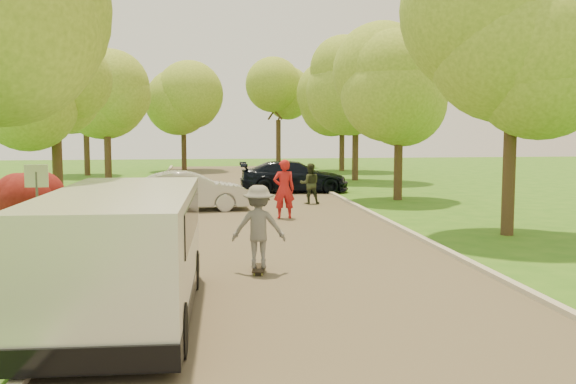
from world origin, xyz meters
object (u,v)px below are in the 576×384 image
street_sign (37,190)px  minivan (123,252)px  dark_sedan (294,177)px  person_striped (284,189)px  skateboarder (259,227)px  person_olive (310,184)px  silver_sedan (189,191)px  longboard (259,268)px

street_sign → minivan: (2.69, -5.77, -0.47)m
dark_sedan → person_striped: person_striped is taller
person_striped → dark_sedan: bearing=-101.4°
dark_sedan → skateboarder: bearing=171.1°
person_striped → person_olive: person_striped is taller
street_sign → minivan: street_sign is taller
person_olive → silver_sedan: bearing=19.6°
person_striped → silver_sedan: bearing=-39.5°
street_sign → minivan: bearing=-65.0°
person_striped → longboard: bearing=77.9°
silver_sedan → person_olive: bearing=-77.7°
dark_sedan → person_striped: size_ratio=2.55×
person_striped → skateboarder: bearing=77.9°
person_olive → skateboarder: bearing=78.5°
person_olive → minivan: bearing=72.7°
street_sign → person_striped: street_sign is taller
person_olive → person_striped: bearing=71.7°
dark_sedan → person_olive: bearing=-178.4°
longboard → person_striped: size_ratio=0.46×
longboard → dark_sedan: bearing=-93.0°
skateboarder → person_striped: person_striped is taller
silver_sedan → longboard: size_ratio=4.75×
street_sign → person_olive: (8.26, 9.02, -0.75)m
silver_sedan → skateboarder: skateboarder is taller
dark_sedan → longboard: (-3.17, -16.46, -0.64)m
street_sign → longboard: 6.02m
silver_sedan → dark_sedan: (4.79, 6.03, 0.02)m
silver_sedan → person_olive: size_ratio=2.69×
minivan → longboard: 3.97m
street_sign → silver_sedan: street_sign is taller
longboard → person_olive: 12.25m
minivan → silver_sedan: 13.43m
minivan → person_striped: bearing=72.1°
person_olive → street_sign: bearing=50.9°
silver_sedan → person_striped: bearing=-132.6°
minivan → skateboarder: size_ratio=3.23×
silver_sedan → dark_sedan: dark_sedan is taller
minivan → silver_sedan: bearing=88.9°
street_sign → longboard: street_sign is taller
skateboarder → person_olive: size_ratio=1.07×
silver_sedan → minivan: bearing=172.6°
skateboarder → person_striped: (1.57, 7.88, 0.01)m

